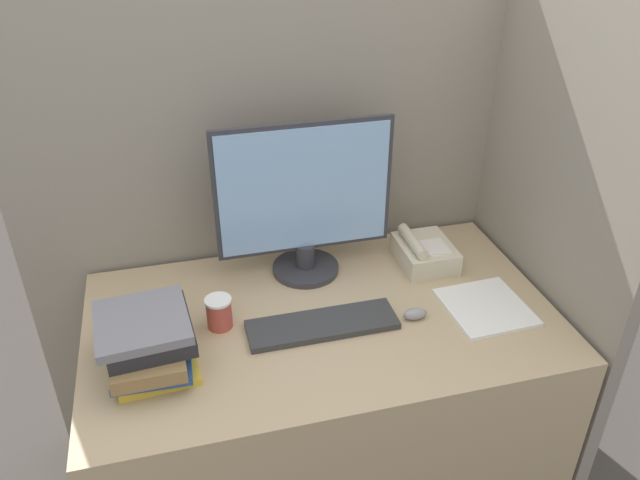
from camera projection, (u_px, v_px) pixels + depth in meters
The scene contains 10 objects.
cubicle_panel_rear at pixel (290, 215), 2.15m from camera, with size 1.78×0.04×1.74m.
cubicle_panel_right at pixel (541, 246), 1.97m from camera, with size 0.04×0.86×1.74m.
desk at pixel (322, 407), 2.04m from camera, with size 1.38×0.80×0.76m.
monitor at pixel (304, 204), 1.92m from camera, with size 0.55×0.22×0.51m.
keyboard at pixel (322, 325), 1.79m from camera, with size 0.43×0.13×0.02m.
mouse at pixel (415, 314), 1.82m from camera, with size 0.07×0.04×0.03m.
coffee_cup at pixel (219, 313), 1.78m from camera, with size 0.08×0.08×0.09m.
book_stack at pixel (149, 341), 1.63m from camera, with size 0.26×0.30×0.15m.
desk_telephone at pixel (424, 253), 2.07m from camera, with size 0.17×0.21×0.11m.
paper_pile at pixel (486, 307), 1.87m from camera, with size 0.24×0.26×0.01m.
Camera 1 is at (-0.38, -1.02, 1.91)m, focal length 35.00 mm.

